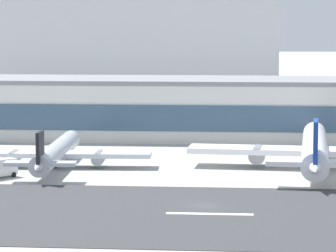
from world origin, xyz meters
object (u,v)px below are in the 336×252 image
Objects in this scene: terminal_building at (198,108)px; distant_hotel_block at (114,38)px; airliner_black_tail_gate_1 at (55,153)px; airliner_navy_tail_gate_2 at (315,150)px.

distant_hotel_block is (-34.72, 107.70, 14.10)m from terminal_building.
airliner_black_tail_gate_1 is at bearing -85.82° from distant_hotel_block.
airliner_navy_tail_gate_2 reaches higher than airliner_black_tail_gate_1.
terminal_building is at bearing -72.13° from distant_hotel_block.
terminal_building reaches higher than airliner_black_tail_gate_1.
airliner_navy_tail_gate_2 is at bearing -89.32° from airliner_black_tail_gate_1.
distant_hotel_block is at bearing 1.76° from airliner_black_tail_gate_1.
terminal_building is 3.49× the size of airliner_navy_tail_gate_2.
airliner_navy_tail_gate_2 is (46.69, 2.53, 0.77)m from airliner_black_tail_gate_1.
terminal_building reaches higher than airliner_navy_tail_gate_2.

